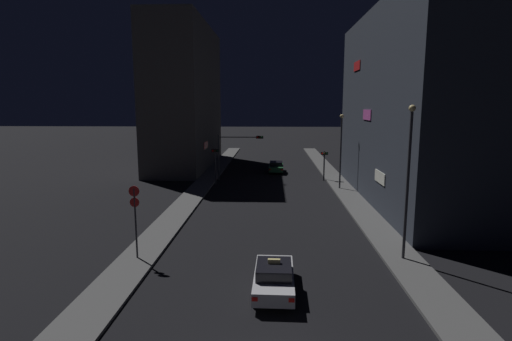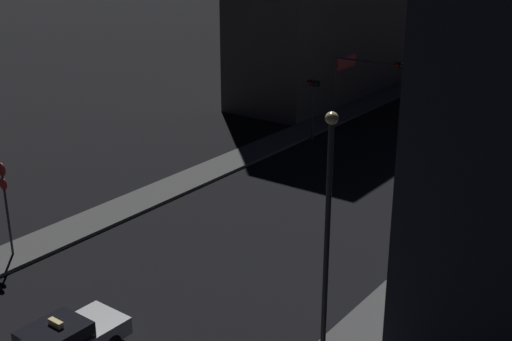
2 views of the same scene
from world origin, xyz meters
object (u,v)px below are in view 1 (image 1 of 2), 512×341
(traffic_light_right_kerb, at_px, (324,159))
(street_lamp_near_block, at_px, (408,173))
(sign_pole_left, at_px, (135,215))
(street_lamp_far_block, at_px, (341,144))
(taxi, at_px, (274,277))
(far_car, at_px, (276,167))
(traffic_light_left_kerb, at_px, (215,159))
(traffic_light_overhead, at_px, (236,147))

(traffic_light_right_kerb, bearing_deg, street_lamp_near_block, -86.72)
(sign_pole_left, height_order, street_lamp_near_block, street_lamp_near_block)
(traffic_light_right_kerb, distance_m, street_lamp_far_block, 5.47)
(taxi, distance_m, far_car, 33.55)
(taxi, xyz_separation_m, traffic_light_left_kerb, (-6.23, 25.17, 2.09))
(traffic_light_overhead, distance_m, street_lamp_far_block, 12.03)
(traffic_light_right_kerb, distance_m, sign_pole_left, 27.90)
(far_car, height_order, traffic_light_left_kerb, traffic_light_left_kerb)
(taxi, height_order, traffic_light_right_kerb, traffic_light_right_kerb)
(taxi, bearing_deg, street_lamp_near_block, 29.48)
(traffic_light_overhead, bearing_deg, sign_pole_left, -97.97)
(street_lamp_far_block, bearing_deg, traffic_light_left_kerb, 171.00)
(traffic_light_overhead, distance_m, sign_pole_left, 24.57)
(street_lamp_near_block, bearing_deg, taxi, -150.52)
(traffic_light_left_kerb, height_order, street_lamp_far_block, street_lamp_far_block)
(taxi, xyz_separation_m, traffic_light_right_kerb, (5.82, 28.01, 1.72))
(taxi, height_order, street_lamp_near_block, street_lamp_near_block)
(traffic_light_right_kerb, bearing_deg, street_lamp_far_block, -78.55)
(sign_pole_left, bearing_deg, street_lamp_far_block, 53.59)
(traffic_light_left_kerb, distance_m, traffic_light_right_kerb, 12.39)
(street_lamp_near_block, xyz_separation_m, street_lamp_far_block, (-0.38, 19.04, -0.30))
(street_lamp_far_block, bearing_deg, street_lamp_near_block, -88.86)
(far_car, xyz_separation_m, street_lamp_far_block, (6.41, -10.44, 3.94))
(taxi, relative_size, sign_pole_left, 1.10)
(traffic_light_left_kerb, bearing_deg, traffic_light_right_kerb, 13.23)
(sign_pole_left, bearing_deg, traffic_light_left_kerb, 86.36)
(traffic_light_left_kerb, bearing_deg, far_car, 51.58)
(traffic_light_left_kerb, height_order, traffic_light_right_kerb, traffic_light_left_kerb)
(traffic_light_right_kerb, height_order, street_lamp_near_block, street_lamp_near_block)
(far_car, height_order, traffic_light_right_kerb, traffic_light_right_kerb)
(taxi, xyz_separation_m, sign_pole_left, (-7.60, 3.55, 1.88))
(far_car, bearing_deg, traffic_light_right_kerb, -45.63)
(street_lamp_near_block, bearing_deg, sign_pole_left, -178.01)
(far_car, relative_size, traffic_light_overhead, 0.86)
(sign_pole_left, distance_m, street_lamp_far_block, 24.38)
(sign_pole_left, relative_size, street_lamp_near_block, 0.48)
(traffic_light_overhead, relative_size, traffic_light_left_kerb, 1.31)
(far_car, height_order, sign_pole_left, sign_pole_left)
(traffic_light_right_kerb, xyz_separation_m, sign_pole_left, (-13.43, -24.45, 0.16))
(street_lamp_far_block, bearing_deg, far_car, 121.55)
(traffic_light_left_kerb, relative_size, traffic_light_right_kerb, 1.17)
(sign_pole_left, bearing_deg, taxi, -25.06)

